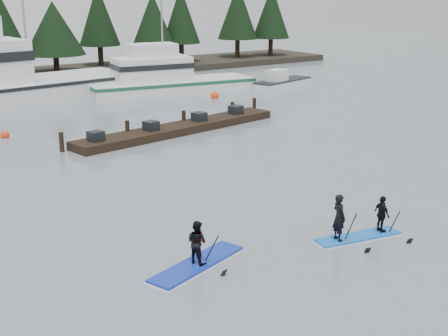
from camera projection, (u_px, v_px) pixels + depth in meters
ground at (328, 244)px, 20.10m from camera, size 160.00×160.00×0.00m
fishing_boat_medium at (167, 86)px, 47.92m from camera, size 13.14×5.40×7.83m
skiff at (283, 84)px, 50.48m from camera, size 5.96×3.17×0.67m
floating_dock at (180, 129)px, 35.27m from camera, size 13.48×4.03×0.45m
buoy_c at (215, 98)px, 46.06m from camera, size 0.60×0.60×0.60m
buoy_b at (5, 138)px, 34.12m from camera, size 0.49×0.49×0.49m
paddleboard_solo at (197, 253)px, 18.37m from camera, size 3.61×1.95×1.87m
paddleboard_duo at (359, 222)px, 20.35m from camera, size 3.08×1.46×2.13m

